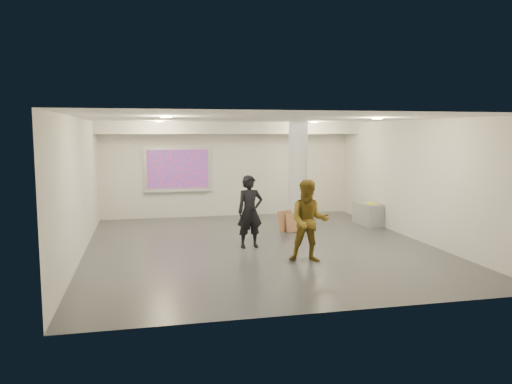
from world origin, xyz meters
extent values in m
cube|color=#393B41|center=(0.00, 0.00, 0.00)|extent=(8.00, 9.00, 0.01)
cube|color=white|center=(0.00, 0.00, 3.00)|extent=(8.00, 9.00, 0.01)
cube|color=silver|center=(0.00, 4.50, 1.50)|extent=(8.00, 0.01, 3.00)
cube|color=silver|center=(0.00, -4.50, 1.50)|extent=(8.00, 0.01, 3.00)
cube|color=silver|center=(-4.00, 0.00, 1.50)|extent=(0.01, 9.00, 3.00)
cube|color=silver|center=(4.00, 0.00, 1.50)|extent=(0.01, 9.00, 3.00)
cube|color=silver|center=(0.00, 3.95, 2.82)|extent=(8.00, 1.10, 0.36)
cylinder|color=#FFDB95|center=(-2.20, 2.50, 2.98)|extent=(0.22, 0.22, 0.02)
cylinder|color=#FFDB95|center=(2.20, 2.50, 2.98)|extent=(0.22, 0.22, 0.02)
cylinder|color=#FFDB95|center=(-2.20, -1.50, 2.98)|extent=(0.22, 0.22, 0.02)
cylinder|color=#FFDB95|center=(2.20, -1.50, 2.98)|extent=(0.22, 0.22, 0.02)
cylinder|color=silver|center=(1.50, 1.80, 1.50)|extent=(0.52, 0.52, 3.00)
cube|color=silver|center=(-1.60, 4.46, 1.55)|extent=(2.10, 0.06, 1.40)
cube|color=blue|center=(-1.60, 4.42, 1.55)|extent=(1.90, 0.01, 1.20)
cube|color=silver|center=(-1.60, 4.40, 0.85)|extent=(2.10, 0.08, 0.04)
cube|color=gray|center=(3.72, 2.03, 0.32)|extent=(0.50, 1.11, 0.64)
cube|color=white|center=(3.76, 2.07, 0.65)|extent=(0.22, 0.28, 0.02)
cube|color=#E5FB17|center=(3.74, 1.82, 0.65)|extent=(0.23, 0.30, 0.03)
cube|color=#936442|center=(1.12, 1.57, 0.29)|extent=(0.55, 0.36, 0.57)
cube|color=#936442|center=(1.30, 1.42, 0.25)|extent=(0.47, 0.22, 0.51)
imported|color=black|center=(-0.25, -0.07, 0.85)|extent=(0.67, 0.48, 1.70)
imported|color=olive|center=(0.67, -1.61, 0.86)|extent=(0.98, 0.85, 1.72)
camera|label=1|loc=(-2.65, -11.31, 2.69)|focal=35.00mm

